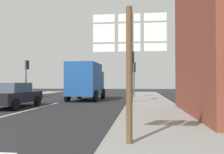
{
  "coord_description": "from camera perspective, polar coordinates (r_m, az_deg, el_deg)",
  "views": [
    {
      "loc": [
        5.94,
        -4.69,
        1.49
      ],
      "look_at": [
        4.06,
        11.13,
        1.85
      ],
      "focal_mm": 38.38,
      "sensor_mm": 36.0,
      "label": 1
    }
  ],
  "objects": [
    {
      "name": "route_sign_post",
      "position": [
        5.4,
        4.13,
        4.14
      ],
      "size": [
        1.66,
        0.14,
        3.2
      ],
      "color": "brown",
      "rests_on": "ground"
    },
    {
      "name": "traffic_light_far_right",
      "position": [
        22.01,
        5.26,
        1.24
      ],
      "size": [
        0.3,
        0.49,
        3.32
      ],
      "color": "#47474C",
      "rests_on": "ground"
    },
    {
      "name": "sidewalk_right",
      "position": [
        12.79,
        9.77,
        -7.65
      ],
      "size": [
        3.08,
        44.0,
        0.14
      ],
      "primitive_type": "cube",
      "color": "gray",
      "rests_on": "ground"
    },
    {
      "name": "lane_centre_stripe",
      "position": [
        12.33,
        -22.35,
        -8.12
      ],
      "size": [
        0.16,
        12.0,
        0.01
      ],
      "primitive_type": "cube",
      "color": "silver",
      "rests_on": "ground"
    },
    {
      "name": "delivery_truck",
      "position": [
        19.93,
        -6.2,
        -0.82
      ],
      "size": [
        2.56,
        5.04,
        3.05
      ],
      "color": "#19478C",
      "rests_on": "ground"
    },
    {
      "name": "sedan_far",
      "position": [
        15.19,
        -22.53,
        -3.95
      ],
      "size": [
        1.98,
        4.2,
        1.47
      ],
      "color": "black",
      "rests_on": "ground"
    },
    {
      "name": "traffic_light_near_right",
      "position": [
        16.71,
        4.78,
        3.03
      ],
      "size": [
        0.3,
        0.49,
        3.71
      ],
      "color": "#47474C",
      "rests_on": "ground"
    },
    {
      "name": "traffic_light_far_left",
      "position": [
        25.43,
        -19.64,
        1.6
      ],
      "size": [
        0.3,
        0.49,
        3.7
      ],
      "color": "#47474C",
      "rests_on": "ground"
    },
    {
      "name": "ground_plane",
      "position": [
        15.92,
        -15.28,
        -6.62
      ],
      "size": [
        80.0,
        80.0,
        0.0
      ],
      "primitive_type": "plane",
      "color": "#232326"
    }
  ]
}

